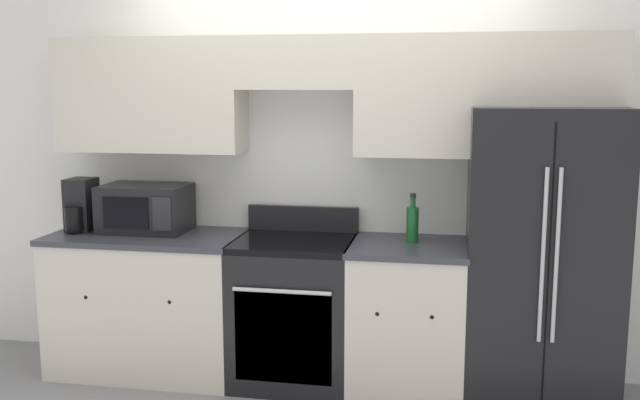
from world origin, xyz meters
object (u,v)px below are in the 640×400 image
at_px(refrigerator, 540,255).
at_px(bottle, 412,223).
at_px(oven_range, 294,310).
at_px(microwave, 146,208).

bearing_deg(refrigerator, bottle, 178.73).
height_order(oven_range, microwave, microwave).
relative_size(oven_range, bottle, 3.60).
relative_size(oven_range, refrigerator, 0.62).
distance_m(refrigerator, bottle, 0.76).
height_order(refrigerator, bottle, refrigerator).
relative_size(refrigerator, bottle, 5.81).
bearing_deg(microwave, refrigerator, -1.05).
height_order(refrigerator, microwave, refrigerator).
relative_size(oven_range, microwave, 1.96).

